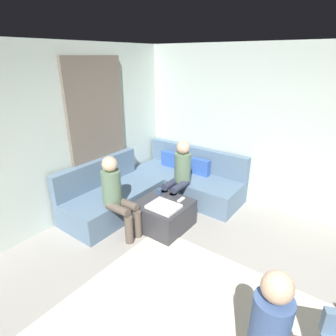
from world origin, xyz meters
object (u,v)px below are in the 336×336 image
at_px(game_remote, 181,200).
at_px(person_on_couch_back, 179,173).
at_px(person_on_couch_side, 116,193).
at_px(person_on_armchair, 282,335).
at_px(coffee_mug, 159,191).
at_px(sectional_couch, 156,187).
at_px(ottoman, 163,214).

relative_size(game_remote, person_on_couch_back, 0.12).
xyz_separation_m(person_on_couch_side, person_on_armchair, (2.54, -0.80, -0.01)).
distance_m(coffee_mug, game_remote, 0.40).
bearing_deg(person_on_couch_side, game_remote, 139.93).
height_order(coffee_mug, person_on_couch_side, person_on_couch_side).
distance_m(game_remote, person_on_armchair, 2.47).
distance_m(coffee_mug, person_on_armchair, 2.76).
xyz_separation_m(sectional_couch, person_on_couch_back, (0.46, 0.06, 0.38)).
xyz_separation_m(sectional_couch, person_on_armchair, (2.68, -1.89, 0.36)).
height_order(game_remote, person_on_couch_side, person_on_couch_side).
height_order(ottoman, person_on_couch_back, person_on_couch_back).
height_order(coffee_mug, person_on_armchair, person_on_armchair).
bearing_deg(ottoman, person_on_armchair, -32.34).
bearing_deg(game_remote, person_on_couch_side, -130.07).
distance_m(sectional_couch, ottoman, 0.82).
height_order(sectional_couch, coffee_mug, sectional_couch).
height_order(coffee_mug, game_remote, coffee_mug).
bearing_deg(person_on_couch_back, coffee_mug, 78.45).
relative_size(game_remote, person_on_armchair, 0.13).
relative_size(person_on_couch_back, person_on_couch_side, 1.00).
xyz_separation_m(game_remote, person_on_armchair, (1.91, -1.54, 0.21)).
bearing_deg(coffee_mug, person_on_armchair, -33.06).
bearing_deg(ottoman, person_on_couch_back, 101.94).
distance_m(sectional_couch, person_on_couch_back, 0.60).
xyz_separation_m(ottoman, person_on_couch_back, (-0.13, 0.62, 0.45)).
bearing_deg(person_on_couch_back, person_on_armchair, 138.85).
relative_size(sectional_couch, game_remote, 17.00).
xyz_separation_m(game_remote, person_on_couch_side, (-0.63, -0.74, 0.23)).
distance_m(ottoman, coffee_mug, 0.38).
distance_m(ottoman, person_on_armchair, 2.51).
height_order(coffee_mug, person_on_couch_back, person_on_couch_back).
bearing_deg(person_on_armchair, sectional_couch, -148.98).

